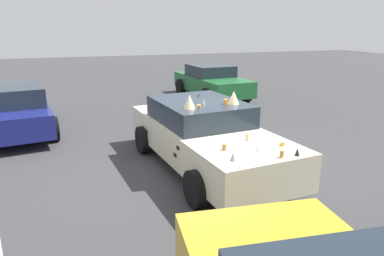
{
  "coord_description": "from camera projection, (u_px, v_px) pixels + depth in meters",
  "views": [
    {
      "loc": [
        -6.55,
        2.57,
        2.89
      ],
      "look_at": [
        0.0,
        0.3,
        0.9
      ],
      "focal_mm": 33.33,
      "sensor_mm": 36.0,
      "label": 1
    }
  ],
  "objects": [
    {
      "name": "art_car_decorated",
      "position": [
        204.0,
        135.0,
        7.41
      ],
      "size": [
        4.81,
        2.37,
        1.65
      ],
      "rotation": [
        0.0,
        0.0,
        3.24
      ],
      "color": "beige",
      "rests_on": "ground"
    },
    {
      "name": "parked_sedan_near_right",
      "position": [
        12.0,
        109.0,
        9.83
      ],
      "size": [
        4.63,
        2.46,
        1.36
      ],
      "rotation": [
        0.0,
        0.0,
        0.14
      ],
      "color": "navy",
      "rests_on": "ground"
    },
    {
      "name": "ground_plane",
      "position": [
        205.0,
        167.0,
        7.55
      ],
      "size": [
        60.0,
        60.0,
        0.0
      ],
      "primitive_type": "plane",
      "color": "#38383A"
    },
    {
      "name": "parked_sedan_behind_left",
      "position": [
        211.0,
        81.0,
        14.69
      ],
      "size": [
        4.28,
        2.21,
        1.34
      ],
      "rotation": [
        0.0,
        0.0,
        3.22
      ],
      "color": "#1E602D",
      "rests_on": "ground"
    }
  ]
}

